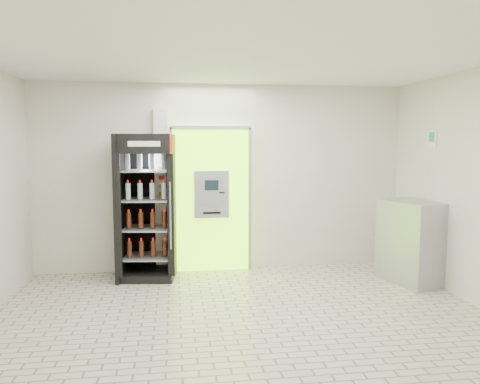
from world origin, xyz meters
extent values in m
plane|color=beige|center=(0.00, 0.00, 0.00)|extent=(6.00, 6.00, 0.00)
plane|color=silver|center=(0.00, 2.50, 1.50)|extent=(6.00, 0.00, 6.00)
plane|color=silver|center=(0.00, -2.50, 1.50)|extent=(6.00, 0.00, 6.00)
plane|color=white|center=(0.00, 0.00, 3.00)|extent=(6.00, 6.00, 0.00)
cube|color=#9FFF12|center=(-0.20, 2.43, 1.15)|extent=(1.20, 0.12, 2.30)
cube|color=gray|center=(-0.20, 2.36, 2.30)|extent=(1.28, 0.04, 0.06)
cube|color=gray|center=(-0.83, 2.36, 1.15)|extent=(0.04, 0.04, 2.30)
cube|color=gray|center=(0.43, 2.36, 1.15)|extent=(0.04, 0.04, 2.30)
cube|color=black|center=(-0.10, 2.38, 0.50)|extent=(0.62, 0.01, 0.67)
cube|color=black|center=(-0.54, 2.38, 1.98)|extent=(0.22, 0.01, 0.18)
cube|color=#9A9CA1|center=(-0.20, 2.32, 1.25)|extent=(0.55, 0.12, 0.75)
cube|color=black|center=(-0.20, 2.25, 1.40)|extent=(0.22, 0.01, 0.16)
cube|color=gray|center=(-0.20, 2.25, 1.12)|extent=(0.16, 0.01, 0.12)
cube|color=black|center=(-0.04, 2.25, 1.28)|extent=(0.09, 0.01, 0.02)
cube|color=black|center=(-0.20, 2.25, 0.96)|extent=(0.28, 0.01, 0.03)
cube|color=silver|center=(-0.98, 2.45, 1.30)|extent=(0.22, 0.10, 2.60)
cube|color=#193FB2|center=(-0.98, 2.40, 1.65)|extent=(0.09, 0.01, 0.06)
cube|color=red|center=(-0.98, 2.40, 1.52)|extent=(0.09, 0.01, 0.06)
cube|color=yellow|center=(-0.98, 2.40, 1.39)|extent=(0.09, 0.01, 0.06)
cube|color=orange|center=(-0.98, 2.40, 1.26)|extent=(0.09, 0.01, 0.06)
cube|color=red|center=(-0.98, 2.40, 1.13)|extent=(0.09, 0.01, 0.06)
cube|color=black|center=(-1.20, 2.12, 1.10)|extent=(0.91, 0.84, 2.19)
cube|color=black|center=(-1.20, 2.46, 1.10)|extent=(0.82, 0.15, 2.19)
cube|color=red|center=(-1.20, 1.75, 2.05)|extent=(0.80, 0.10, 0.26)
cube|color=white|center=(-1.20, 1.74, 2.05)|extent=(0.46, 0.06, 0.08)
cube|color=black|center=(-1.20, 2.12, 0.05)|extent=(0.91, 0.84, 0.11)
cylinder|color=gray|center=(-0.84, 1.72, 1.01)|extent=(0.03, 0.03, 0.99)
cube|color=gray|center=(-1.20, 2.12, 0.33)|extent=(0.76, 0.71, 0.02)
cube|color=gray|center=(-1.20, 2.12, 0.77)|extent=(0.76, 0.71, 0.02)
cube|color=gray|center=(-1.20, 2.12, 1.21)|extent=(0.76, 0.71, 0.02)
cube|color=gray|center=(-1.20, 2.12, 1.64)|extent=(0.76, 0.71, 0.02)
cube|color=#9A9CA1|center=(2.69, 1.31, 0.61)|extent=(0.83, 1.04, 1.21)
cube|color=gray|center=(2.38, 1.31, 0.67)|extent=(0.24, 0.86, 0.01)
cube|color=white|center=(2.99, 1.40, 2.12)|extent=(0.02, 0.22, 0.26)
cube|color=#0B813A|center=(2.98, 1.40, 2.15)|extent=(0.00, 0.14, 0.14)
camera|label=1|loc=(-0.78, -5.05, 2.06)|focal=35.00mm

